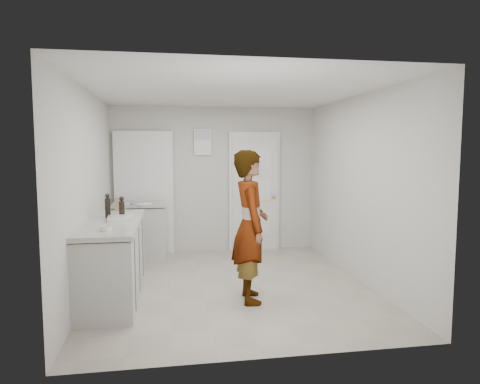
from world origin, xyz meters
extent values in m
plane|color=#A59E8A|center=(0.00, 0.00, 0.00)|extent=(4.00, 4.00, 0.00)
plane|color=#B2AFA8|center=(0.00, 2.00, 1.25)|extent=(3.50, 0.00, 3.50)
plane|color=#B2AFA8|center=(0.00, -2.00, 1.25)|extent=(3.50, 0.00, 3.50)
plane|color=#B2AFA8|center=(-1.75, 0.00, 1.25)|extent=(0.00, 4.00, 4.00)
plane|color=#B2AFA8|center=(1.75, 0.00, 1.25)|extent=(0.00, 4.00, 4.00)
plane|color=silver|center=(0.00, 0.00, 2.50)|extent=(4.00, 4.00, 0.00)
cube|color=silver|center=(0.70, 1.93, 1.00)|extent=(0.80, 0.05, 2.00)
cube|color=white|center=(0.70, 1.96, 1.03)|extent=(0.90, 0.04, 2.10)
sphere|color=tan|center=(1.03, 1.88, 0.95)|extent=(0.07, 0.07, 0.07)
cube|color=white|center=(-0.20, 1.97, 1.90)|extent=(0.30, 0.02, 0.45)
cube|color=black|center=(-1.20, 1.97, 1.02)|extent=(0.90, 0.05, 2.04)
cube|color=white|center=(-1.20, 1.94, 1.03)|extent=(0.98, 0.02, 2.10)
cube|color=beige|center=(-1.45, -0.20, 0.43)|extent=(0.60, 1.90, 0.86)
cube|color=black|center=(-1.45, -0.20, 0.04)|extent=(0.56, 1.86, 0.08)
cube|color=#AAA99C|center=(-1.45, -0.20, 0.90)|extent=(0.64, 1.96, 0.05)
cube|color=beige|center=(-1.25, 1.55, 0.43)|extent=(0.80, 0.55, 0.86)
cube|color=black|center=(-1.25, 1.55, 0.04)|extent=(0.75, 0.54, 0.08)
cube|color=#AAA99C|center=(-1.25, 1.55, 0.90)|extent=(0.84, 0.61, 0.05)
imported|color=silver|center=(0.15, -0.58, 0.88)|extent=(0.44, 0.65, 1.76)
cube|color=#886444|center=(-1.46, 0.65, 1.02)|extent=(0.12, 0.06, 0.19)
cylinder|color=tan|center=(-1.36, 0.19, 0.97)|extent=(0.06, 0.06, 0.09)
cylinder|color=black|center=(-1.36, 0.00, 1.03)|extent=(0.07, 0.07, 0.21)
sphere|color=black|center=(-1.36, 0.00, 1.17)|extent=(0.06, 0.06, 0.06)
cylinder|color=black|center=(-1.54, 0.08, 1.05)|extent=(0.07, 0.07, 0.25)
sphere|color=black|center=(-1.54, 0.08, 1.20)|extent=(0.06, 0.06, 0.06)
cube|color=silver|center=(-1.35, -0.16, 0.95)|extent=(0.33, 0.24, 0.05)
cube|color=white|center=(-1.35, -0.16, 0.95)|extent=(0.29, 0.20, 0.04)
cylinder|color=silver|center=(-1.43, -0.81, 0.95)|extent=(0.13, 0.13, 0.05)
sphere|color=white|center=(-1.45, -0.82, 0.95)|extent=(0.04, 0.04, 0.04)
sphere|color=white|center=(-1.41, -0.80, 0.95)|extent=(0.04, 0.04, 0.04)
cube|color=white|center=(-1.22, 1.40, 0.93)|extent=(0.35, 0.37, 0.01)
camera|label=1|loc=(-0.76, -5.39, 1.77)|focal=32.00mm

